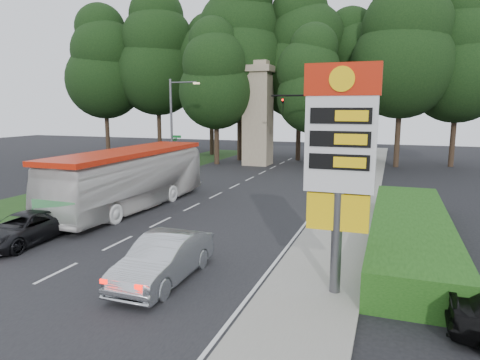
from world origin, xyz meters
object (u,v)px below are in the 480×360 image
(traffic_signal_mast, at_px, (328,120))
(sedan_silver, at_px, (164,259))
(gas_station_pylon, at_px, (340,149))
(monument, at_px, (258,113))
(suv_charcoal, at_px, (23,229))
(transit_bus, at_px, (131,179))
(streetlight_signs, at_px, (174,122))

(traffic_signal_mast, distance_m, sedan_silver, 23.20)
(gas_station_pylon, distance_m, sedan_silver, 6.59)
(monument, xyz_separation_m, suv_charcoal, (-1.75, -27.30, -4.47))
(traffic_signal_mast, height_order, suv_charcoal, traffic_signal_mast)
(sedan_silver, bearing_deg, monument, 100.90)
(gas_station_pylon, distance_m, traffic_signal_mast, 22.29)
(transit_bus, relative_size, suv_charcoal, 2.61)
(traffic_signal_mast, relative_size, sedan_silver, 1.56)
(streetlight_signs, distance_m, transit_bus, 13.24)
(sedan_silver, xyz_separation_m, suv_charcoal, (-7.54, 1.50, -0.13))
(streetlight_signs, relative_size, sedan_silver, 1.73)
(gas_station_pylon, relative_size, transit_bus, 0.57)
(monument, bearing_deg, sedan_silver, -78.63)
(streetlight_signs, relative_size, monument, 0.80)
(streetlight_signs, bearing_deg, gas_station_pylon, -51.04)
(gas_station_pylon, xyz_separation_m, transit_bus, (-12.30, 7.67, -2.79))
(gas_station_pylon, relative_size, suv_charcoal, 1.50)
(streetlight_signs, distance_m, suv_charcoal, 19.94)
(streetlight_signs, bearing_deg, monument, 58.03)
(monument, relative_size, sedan_silver, 2.18)
(gas_station_pylon, distance_m, suv_charcoal, 13.52)
(monument, relative_size, suv_charcoal, 2.20)
(monument, bearing_deg, streetlight_signs, -121.97)
(transit_bus, xyz_separation_m, suv_charcoal, (-0.65, -6.96, -1.03))
(traffic_signal_mast, height_order, sedan_silver, traffic_signal_mast)
(traffic_signal_mast, height_order, transit_bus, traffic_signal_mast)
(traffic_signal_mast, xyz_separation_m, transit_bus, (-8.78, -14.33, -3.01))
(traffic_signal_mast, bearing_deg, suv_charcoal, -113.88)
(transit_bus, distance_m, suv_charcoal, 7.07)
(streetlight_signs, height_order, transit_bus, streetlight_signs)
(gas_station_pylon, height_order, transit_bus, gas_station_pylon)
(streetlight_signs, distance_m, sedan_silver, 23.72)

